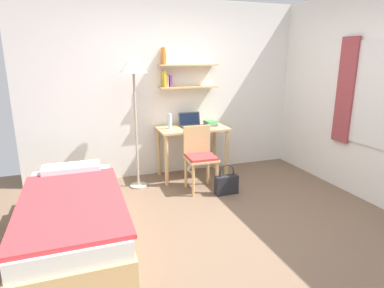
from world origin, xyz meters
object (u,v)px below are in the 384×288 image
at_px(laptop, 190,123).
at_px(book_stack, 211,123).
at_px(bed, 74,217).
at_px(handbag, 226,184).
at_px(desk_chair, 200,155).
at_px(water_bottle, 170,121).
at_px(desk, 192,137).
at_px(standing_lamp, 133,73).

distance_m(laptop, book_stack, 0.32).
xyz_separation_m(bed, handbag, (1.92, 0.51, -0.10)).
height_order(desk_chair, laptop, laptop).
xyz_separation_m(laptop, book_stack, (0.31, -0.05, -0.02)).
bearing_deg(water_bottle, desk, -5.24).
relative_size(desk_chair, standing_lamp, 0.48).
xyz_separation_m(bed, laptop, (1.72, 1.40, 0.58)).
height_order(desk, laptop, laptop).
distance_m(standing_lamp, handbag, 1.90).
bearing_deg(book_stack, bed, -146.41).
xyz_separation_m(desk, water_bottle, (-0.34, 0.03, 0.26)).
bearing_deg(handbag, book_stack, 82.52).
bearing_deg(water_bottle, handbag, -56.94).
bearing_deg(water_bottle, laptop, 10.66).
height_order(laptop, handbag, laptop).
xyz_separation_m(book_stack, handbag, (-0.11, -0.84, -0.66)).
distance_m(bed, standing_lamp, 1.97).
distance_m(desk_chair, book_stack, 0.74).
height_order(desk_chair, handbag, desk_chair).
relative_size(bed, water_bottle, 9.05).
xyz_separation_m(bed, standing_lamp, (0.86, 1.16, 1.34)).
relative_size(laptop, book_stack, 1.36).
bearing_deg(standing_lamp, desk_chair, -24.67).
bearing_deg(desk, book_stack, 8.02).
xyz_separation_m(water_bottle, handbag, (0.54, -0.83, -0.74)).
height_order(desk, handbag, desk).
height_order(book_stack, handbag, book_stack).
xyz_separation_m(standing_lamp, handbag, (1.06, -0.66, -1.44)).
bearing_deg(laptop, book_stack, -9.24).
distance_m(bed, book_stack, 2.50).
relative_size(standing_lamp, book_stack, 7.22).
xyz_separation_m(bed, desk_chair, (1.65, 0.80, 0.25)).
bearing_deg(bed, handbag, 14.80).
xyz_separation_m(bed, book_stack, (2.03, 1.35, 0.56)).
relative_size(bed, desk_chair, 2.28).
height_order(standing_lamp, water_bottle, standing_lamp).
bearing_deg(desk_chair, water_bottle, 116.48).
xyz_separation_m(bed, water_bottle, (1.38, 1.34, 0.64)).
relative_size(desk, standing_lamp, 0.57).
distance_m(bed, handbag, 1.99).
xyz_separation_m(desk, standing_lamp, (-0.86, -0.14, 0.96)).
height_order(bed, handbag, bed).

